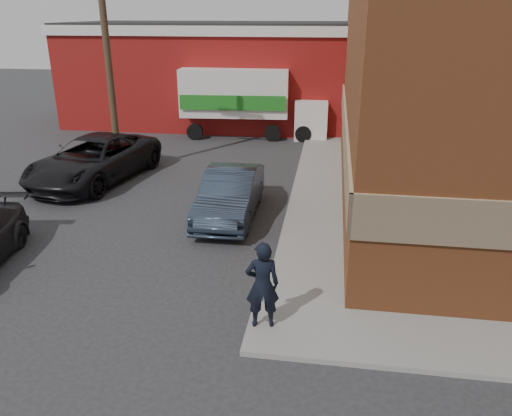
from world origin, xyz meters
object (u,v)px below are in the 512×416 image
at_px(sedan, 230,194).
at_px(box_truck, 248,98).
at_px(man, 262,285).
at_px(utility_pole, 107,52).
at_px(suv_a, 94,159).
at_px(warehouse, 215,72).

height_order(sedan, box_truck, box_truck).
bearing_deg(man, sedan, -84.12).
bearing_deg(utility_pole, suv_a, -112.03).
bearing_deg(warehouse, box_truck, -55.87).
distance_m(utility_pole, box_truck, 8.64).
relative_size(sedan, suv_a, 0.75).
bearing_deg(sedan, utility_pole, 143.22).
xyz_separation_m(warehouse, utility_pole, (-1.50, -11.00, 1.93)).
bearing_deg(warehouse, suv_a, -99.18).
relative_size(sedan, box_truck, 0.64).
distance_m(suv_a, box_truck, 9.48).
bearing_deg(box_truck, sedan, -87.48).
xyz_separation_m(man, box_truck, (-3.12, 16.91, 0.96)).
distance_m(utility_pole, man, 12.81).
bearing_deg(warehouse, utility_pole, -97.77).
bearing_deg(suv_a, utility_pole, 77.86).
relative_size(man, sedan, 0.41).
distance_m(sedan, box_truck, 11.12).
relative_size(utility_pole, sedan, 1.95).
xyz_separation_m(utility_pole, man, (7.30, -9.87, -3.69)).
xyz_separation_m(warehouse, man, (5.80, -20.87, -1.75)).
bearing_deg(warehouse, sedan, -75.24).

